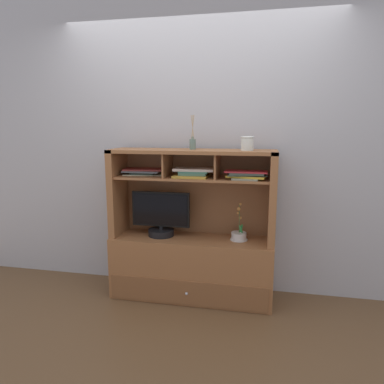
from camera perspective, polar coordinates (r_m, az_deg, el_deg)
name	(u,v)px	position (r m, az deg, el deg)	size (l,w,h in m)	color
floor_plane	(192,296)	(3.42, 0.00, -16.46)	(6.00, 6.00, 0.02)	brown
back_wall	(197,142)	(3.29, 0.88, 8.09)	(6.00, 0.02, 2.80)	#AEAFB6
media_console	(192,251)	(3.25, 0.02, -9.56)	(1.45, 0.47, 1.35)	#935C36
tv_monitor	(161,218)	(3.21, -5.09, -4.20)	(0.53, 0.23, 0.41)	black
potted_orchid	(239,235)	(3.15, 7.60, -6.94)	(0.15, 0.15, 0.34)	silver
magazine_stack_left	(193,173)	(3.04, 0.18, 3.13)	(0.35, 0.23, 0.08)	gold
magazine_stack_centre	(143,171)	(3.24, -7.86, 3.33)	(0.37, 0.25, 0.06)	beige
magazine_stack_right	(246,175)	(2.95, 8.77, 2.75)	(0.35, 0.22, 0.07)	gray
diffuser_bottle	(193,143)	(3.07, 0.10, 7.89)	(0.05, 0.05, 0.29)	slate
ceramic_vase	(247,143)	(2.97, 8.94, 7.80)	(0.11, 0.11, 0.12)	silver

